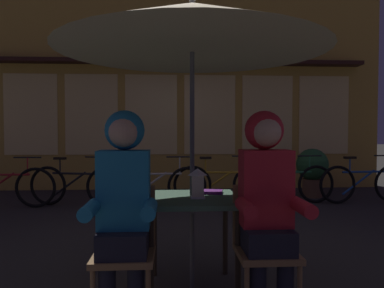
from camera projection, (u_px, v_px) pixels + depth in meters
The scene contains 16 objects.
cafe_table at pixel (192, 210), 2.92m from camera, with size 0.72×0.72×0.74m.
patio_umbrella at pixel (192, 28), 2.87m from camera, with size 2.10×2.10×2.31m.
lantern at pixel (198, 182), 2.87m from camera, with size 0.11×0.11×0.23m.
chair_left at pixel (125, 244), 2.53m from camera, with size 0.40×0.40×0.87m.
chair_right at pixel (264, 241), 2.59m from camera, with size 0.40×0.40×0.87m.
person_left_hooded at pixel (124, 193), 2.46m from camera, with size 0.45×0.56×1.40m.
person_right_hooded at pixel (267, 192), 2.52m from camera, with size 0.45×0.56×1.40m.
shopfront_building at pixel (152, 48), 8.18m from camera, with size 10.00×0.93×6.20m.
bicycle_nearest at pixel (3, 187), 6.04m from camera, with size 1.68×0.08×0.84m.
bicycle_second at pixel (76, 185), 6.20m from camera, with size 1.65×0.43×0.84m.
bicycle_third at pixel (156, 186), 6.15m from camera, with size 1.68×0.11×0.84m.
bicycle_fourth at pixel (222, 184), 6.37m from camera, with size 1.68×0.15×0.84m.
bicycle_fifth at pixel (288, 184), 6.37m from camera, with size 1.68×0.21×0.84m.
bicycle_furthest at pixel (365, 183), 6.46m from camera, with size 1.68×0.18×0.84m.
book at pixel (210, 192), 3.09m from camera, with size 0.20×0.14×0.02m, color #661E7A.
potted_plant at pixel (312, 168), 7.05m from camera, with size 0.60×0.60×0.92m.
Camera 1 is at (-0.17, -2.89, 1.26)m, focal length 34.79 mm.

